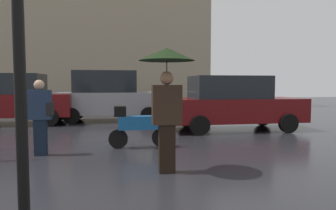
{
  "coord_description": "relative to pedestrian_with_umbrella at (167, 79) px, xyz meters",
  "views": [
    {
      "loc": [
        1.25,
        -2.91,
        1.54
      ],
      "look_at": [
        2.36,
        3.66,
        1.08
      ],
      "focal_mm": 32.9,
      "sensor_mm": 36.0,
      "label": 1
    }
  ],
  "objects": [
    {
      "name": "pedestrian_with_umbrella",
      "position": [
        0.0,
        0.0,
        0.0
      ],
      "size": [
        0.96,
        0.96,
        2.15
      ],
      "rotation": [
        0.0,
        0.0,
        4.55
      ],
      "color": "black",
      "rests_on": "ground"
    },
    {
      "name": "pedestrian_with_bag",
      "position": [
        -2.46,
        1.74,
        -0.7
      ],
      "size": [
        0.5,
        0.24,
        1.63
      ],
      "rotation": [
        0.0,
        0.0,
        4.86
      ],
      "color": "black",
      "rests_on": "ground"
    },
    {
      "name": "parked_scooter",
      "position": [
        -0.35,
        2.18,
        -1.07
      ],
      "size": [
        1.5,
        0.32,
        1.23
      ],
      "rotation": [
        0.0,
        0.0,
        -0.35
      ],
      "color": "black",
      "rests_on": "ground"
    },
    {
      "name": "parked_car_left",
      "position": [
        -4.64,
        7.35,
        -0.65
      ],
      "size": [
        4.08,
        2.04,
        1.93
      ],
      "rotation": [
        0.0,
        0.0,
        3.4
      ],
      "color": "#590C0F",
      "rests_on": "ground"
    },
    {
      "name": "parked_car_right",
      "position": [
        -1.15,
        7.81,
        -0.59
      ],
      "size": [
        4.54,
        1.94,
        2.08
      ],
      "rotation": [
        0.0,
        0.0,
        3.22
      ],
      "color": "gray",
      "rests_on": "ground"
    },
    {
      "name": "parked_car_distant",
      "position": [
        2.98,
        4.55,
        -0.71
      ],
      "size": [
        4.44,
        1.93,
        1.8
      ],
      "rotation": [
        0.0,
        0.0,
        0.15
      ],
      "color": "#590C0F",
      "rests_on": "ground"
    }
  ]
}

